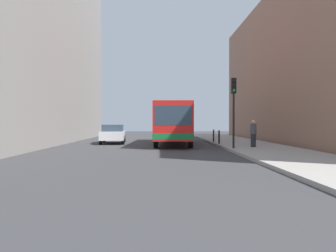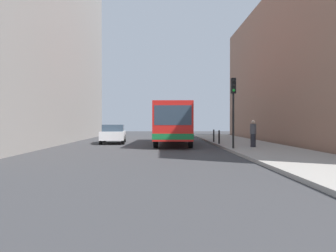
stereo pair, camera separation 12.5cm
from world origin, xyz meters
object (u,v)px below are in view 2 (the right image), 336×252
car_behind_bus (175,131)px  bollard_near (219,137)px  traffic_light (233,99)px  bus (174,122)px  pedestrian_near_signal (253,134)px  car_beside_bus (113,133)px  bollard_mid (214,136)px

car_behind_bus → bollard_near: bearing=99.3°
car_behind_bus → traffic_light: 15.84m
bollard_near → car_behind_bus: bearing=103.2°
bus → car_behind_bus: (0.53, 9.09, -0.94)m
bus → traffic_light: traffic_light is taller
bollard_near → pedestrian_near_signal: (1.53, -3.27, 0.35)m
car_beside_bus → bollard_mid: bearing=171.6°
car_behind_bus → bus: bearing=82.9°
bollard_mid → bus: bearing=-174.4°
traffic_light → bollard_near: (-0.10, 4.24, -2.38)m
car_behind_bus → pedestrian_near_signal: size_ratio=2.73×
car_behind_bus → traffic_light: bearing=96.2°
bus → bollard_near: size_ratio=11.71×
bollard_near → traffic_light: bearing=-88.7°
traffic_light → bollard_near: bearing=91.3°
car_behind_bus → car_beside_bus: bearing=53.4°
car_behind_bus → bollard_mid: bearing=102.8°
bus → traffic_light: size_ratio=2.71×
bus → car_behind_bus: size_ratio=2.47×
car_beside_bus → bollard_mid: size_ratio=4.75×
car_beside_bus → bus: bearing=165.1°
car_behind_bus → bollard_mid: (2.62, -8.78, -0.16)m
car_beside_bus → pedestrian_near_signal: size_ratio=2.73×
traffic_light → pedestrian_near_signal: size_ratio=2.48×
bus → car_beside_bus: 4.91m
bus → bollard_near: 3.95m
car_beside_bus → car_behind_bus: same height
traffic_light → bollard_mid: 7.08m
bollard_near → pedestrian_near_signal: bearing=-64.9°
pedestrian_near_signal → bollard_mid: bearing=138.9°
pedestrian_near_signal → car_behind_bus: bearing=139.8°
bus → pedestrian_near_signal: (4.68, -5.39, -0.75)m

